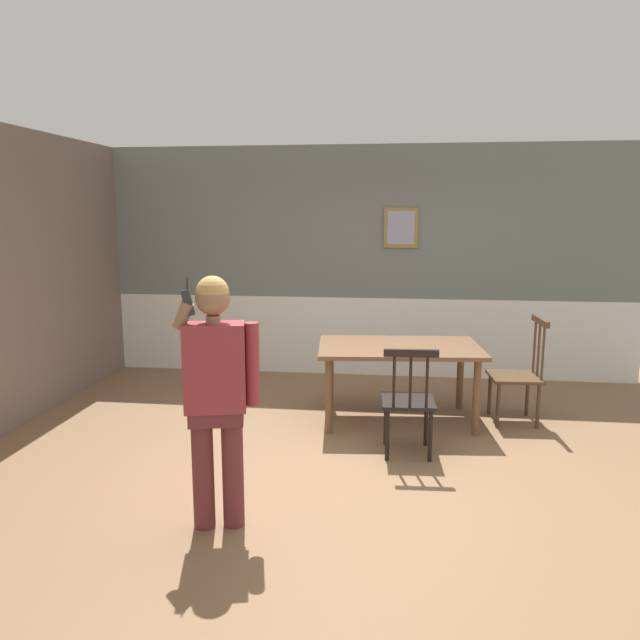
{
  "coord_description": "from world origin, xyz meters",
  "views": [
    {
      "loc": [
        0.35,
        -4.67,
        2.04
      ],
      "look_at": [
        -0.19,
        -0.4,
        1.28
      ],
      "focal_mm": 34.04,
      "sensor_mm": 36.0,
      "label": 1
    }
  ],
  "objects_px": {
    "dining_table": "(399,355)",
    "chair_near_window": "(408,401)",
    "chair_by_doorway": "(519,373)",
    "person_figure": "(217,387)"
  },
  "relations": [
    {
      "from": "chair_by_doorway",
      "to": "dining_table",
      "type": "bearing_deg",
      "value": 91.67
    },
    {
      "from": "dining_table",
      "to": "person_figure",
      "type": "relative_size",
      "value": 0.99
    },
    {
      "from": "dining_table",
      "to": "chair_by_doorway",
      "type": "bearing_deg",
      "value": 5.15
    },
    {
      "from": "person_figure",
      "to": "chair_near_window",
      "type": "bearing_deg",
      "value": -145.58
    },
    {
      "from": "chair_by_doorway",
      "to": "person_figure",
      "type": "bearing_deg",
      "value": 131.52
    },
    {
      "from": "dining_table",
      "to": "chair_near_window",
      "type": "distance_m",
      "value": 0.89
    },
    {
      "from": "dining_table",
      "to": "chair_by_doorway",
      "type": "height_order",
      "value": "chair_by_doorway"
    },
    {
      "from": "dining_table",
      "to": "person_figure",
      "type": "height_order",
      "value": "person_figure"
    },
    {
      "from": "dining_table",
      "to": "chair_near_window",
      "type": "relative_size",
      "value": 1.72
    },
    {
      "from": "chair_by_doorway",
      "to": "chair_near_window",
      "type": "bearing_deg",
      "value": 128.35
    }
  ]
}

